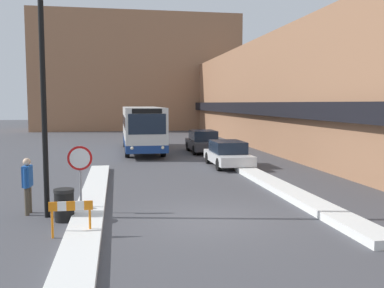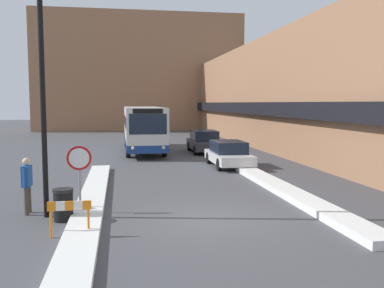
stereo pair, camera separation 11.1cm
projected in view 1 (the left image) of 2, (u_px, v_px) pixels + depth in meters
ground_plane at (211, 220)px, 12.65m from camera, size 160.00×160.00×0.00m
building_row_right at (263, 96)px, 37.51m from camera, size 5.50×60.00×8.18m
building_backdrop_far at (137, 73)px, 55.74m from camera, size 26.00×8.00×14.60m
snow_bank_left at (91, 205)px, 14.12m from camera, size 0.90×16.63×0.20m
snow_bank_right at (290, 192)px, 15.91m from camera, size 0.90×12.01×0.24m
city_bus at (142, 127)px, 30.36m from camera, size 2.56×10.80×3.15m
parked_car_front at (228, 154)px, 23.18m from camera, size 1.87×4.29×1.38m
parked_car_middle at (203, 142)px, 29.82m from camera, size 1.92×4.25×1.53m
stop_sign at (80, 165)px, 13.31m from camera, size 0.76×0.08×2.11m
street_lamp at (51, 65)px, 12.54m from camera, size 1.46×0.36×7.48m
pedestrian at (27, 181)px, 13.18m from camera, size 0.26×0.57×1.76m
trash_bin at (64, 205)px, 12.47m from camera, size 0.59×0.59×0.95m
construction_barricade at (71, 212)px, 10.93m from camera, size 1.10×0.06×0.94m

